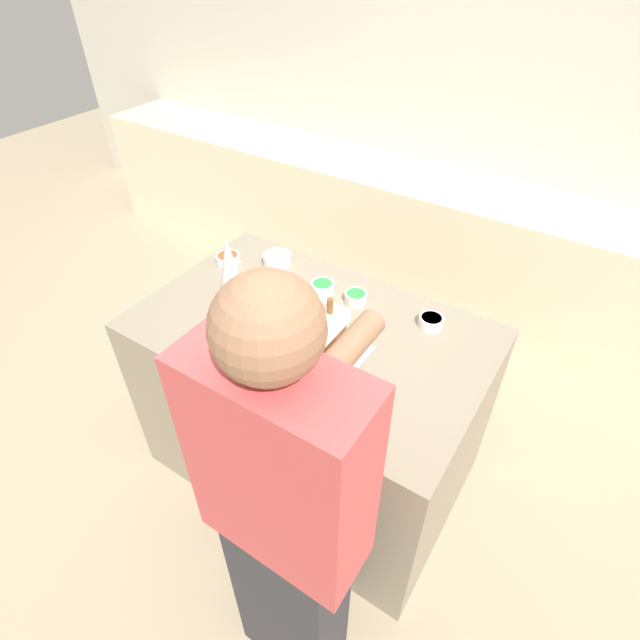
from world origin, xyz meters
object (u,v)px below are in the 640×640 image
at_px(candy_bowl_center_rear, 277,259).
at_px(candy_bowl_near_tray_right, 356,297).
at_px(decorative_tree, 230,271).
at_px(candy_bowl_near_tray_left, 228,258).
at_px(candy_bowl_front_corner, 431,321).
at_px(gingerbread_house, 314,330).
at_px(baking_tray, 314,350).
at_px(candy_bowl_far_left, 323,287).
at_px(person, 286,523).

height_order(candy_bowl_center_rear, candy_bowl_near_tray_right, candy_bowl_center_rear).
bearing_deg(decorative_tree, candy_bowl_near_tray_left, 135.84).
relative_size(candy_bowl_near_tray_left, candy_bowl_front_corner, 1.14).
bearing_deg(candy_bowl_front_corner, candy_bowl_center_rear, 178.39).
relative_size(gingerbread_house, decorative_tree, 0.79).
height_order(baking_tray, candy_bowl_front_corner, candy_bowl_front_corner).
relative_size(decorative_tree, candy_bowl_far_left, 3.01).
height_order(gingerbread_house, person, person).
relative_size(candy_bowl_near_tray_right, person, 0.06).
bearing_deg(gingerbread_house, person, -62.91).
xyz_separation_m(candy_bowl_far_left, candy_bowl_near_tray_right, (0.16, 0.02, -0.00)).
xyz_separation_m(gingerbread_house, candy_bowl_near_tray_right, (-0.02, 0.36, -0.08)).
bearing_deg(baking_tray, person, -62.88).
distance_m(decorative_tree, candy_bowl_front_corner, 0.87).
xyz_separation_m(baking_tray, candy_bowl_center_rear, (-0.49, 0.42, 0.03)).
distance_m(baking_tray, candy_bowl_near_tray_right, 0.37).
xyz_separation_m(gingerbread_house, candy_bowl_far_left, (-0.18, 0.35, -0.08)).
bearing_deg(person, baking_tray, 117.12).
height_order(candy_bowl_front_corner, person, person).
bearing_deg(candy_bowl_front_corner, gingerbread_house, -129.12).
relative_size(decorative_tree, person, 0.18).
xyz_separation_m(baking_tray, candy_bowl_near_tray_right, (-0.02, 0.36, 0.02)).
relative_size(candy_bowl_far_left, candy_bowl_near_tray_right, 1.07).
height_order(gingerbread_house, candy_bowl_center_rear, gingerbread_house).
distance_m(gingerbread_house, candy_bowl_far_left, 0.40).
bearing_deg(decorative_tree, baking_tray, -9.13).
relative_size(candy_bowl_center_rear, candy_bowl_near_tray_left, 1.18).
height_order(candy_bowl_center_rear, candy_bowl_near_tray_left, candy_bowl_center_rear).
relative_size(decorative_tree, candy_bowl_center_rear, 2.31).
height_order(candy_bowl_near_tray_right, candy_bowl_front_corner, candy_bowl_near_tray_right).
distance_m(candy_bowl_near_tray_right, person, 1.05).
bearing_deg(candy_bowl_center_rear, candy_bowl_near_tray_right, -6.43).
bearing_deg(candy_bowl_near_tray_left, person, -42.10).
bearing_deg(baking_tray, candy_bowl_front_corner, 50.87).
bearing_deg(candy_bowl_front_corner, candy_bowl_far_left, -174.47).
bearing_deg(candy_bowl_front_corner, baking_tray, -129.13).
relative_size(candy_bowl_far_left, person, 0.06).
bearing_deg(candy_bowl_near_tray_right, candy_bowl_front_corner, 5.03).
height_order(baking_tray, person, person).
distance_m(candy_bowl_near_tray_right, candy_bowl_front_corner, 0.34).
distance_m(candy_bowl_far_left, person, 1.10).
height_order(gingerbread_house, candy_bowl_far_left, gingerbread_house).
bearing_deg(candy_bowl_near_tray_right, candy_bowl_far_left, -173.42).
xyz_separation_m(gingerbread_house, person, (0.32, -0.63, -0.13)).
bearing_deg(candy_bowl_near_tray_left, candy_bowl_front_corner, 4.97).
height_order(decorative_tree, candy_bowl_center_rear, decorative_tree).
relative_size(gingerbread_house, candy_bowl_front_corner, 2.47).
xyz_separation_m(candy_bowl_far_left, candy_bowl_front_corner, (0.50, 0.05, -0.00)).
distance_m(gingerbread_house, candy_bowl_front_corner, 0.51).
xyz_separation_m(decorative_tree, candy_bowl_front_corner, (0.80, 0.32, -0.14)).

